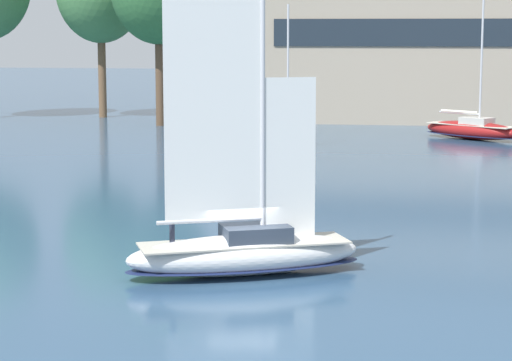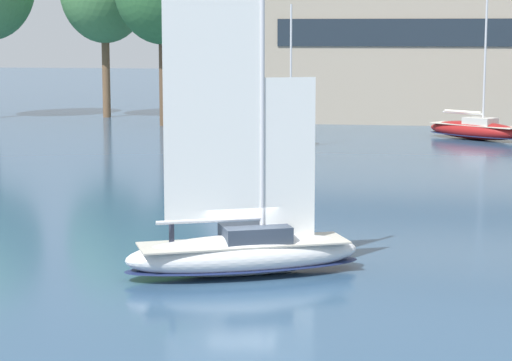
% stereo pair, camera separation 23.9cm
% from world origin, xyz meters
% --- Properties ---
extents(ground_plane, '(400.00, 400.00, 0.00)m').
position_xyz_m(ground_plane, '(0.00, 0.00, 0.00)').
color(ground_plane, '#2D4C6B').
extents(waterfront_building, '(42.97, 19.16, 16.81)m').
position_xyz_m(waterfront_building, '(11.95, 69.67, 8.44)').
color(waterfront_building, tan).
rests_on(waterfront_building, ground).
extents(sailboat_main, '(9.22, 5.88, 12.32)m').
position_xyz_m(sailboat_main, '(0.01, 0.00, 0.99)').
color(sailboat_main, silver).
rests_on(sailboat_main, ground).
extents(sailboat_moored_near_marina, '(8.71, 7.45, 12.39)m').
position_xyz_m(sailboat_moored_near_marina, '(11.47, 49.23, 0.84)').
color(sailboat_moored_near_marina, maroon).
rests_on(sailboat_moored_near_marina, ground).
extents(sailboat_moored_outer_mooring, '(3.32, 8.24, 11.02)m').
position_xyz_m(sailboat_moored_outer_mooring, '(-2.97, 40.61, 0.75)').
color(sailboat_moored_outer_mooring, silver).
rests_on(sailboat_moored_outer_mooring, ground).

